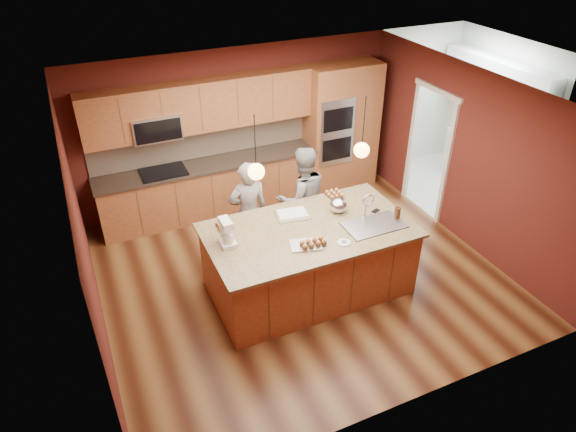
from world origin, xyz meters
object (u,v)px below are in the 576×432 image
person_right (302,199)px  island (310,259)px  person_left (249,212)px  mixing_bowl (338,205)px  stand_mixer (226,234)px

person_right → island: bearing=72.4°
person_left → person_right: 0.86m
island → mixing_bowl: size_ratio=10.82×
person_right → stand_mixer: bearing=33.5°
person_left → stand_mixer: 1.14m
island → stand_mixer: 1.28m
person_left → person_right: size_ratio=0.97×
person_left → stand_mixer: bearing=57.6°
island → person_left: size_ratio=1.69×
island → person_left: bearing=116.0°
island → person_left: 1.17m
person_right → mixing_bowl: bearing=104.7°
stand_mixer → mixing_bowl: stand_mixer is taller
island → person_right: bearing=70.0°
stand_mixer → mixing_bowl: (1.65, 0.10, -0.05)m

